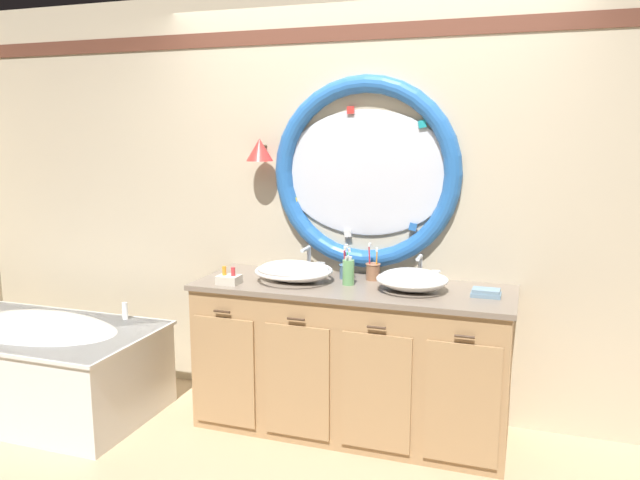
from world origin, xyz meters
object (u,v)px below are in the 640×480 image
sink_basin_left (294,271)px  sink_basin_right (412,280)px  folded_hand_towel (486,293)px  bathtub (40,361)px  soap_dispenser (348,272)px  toothbrush_holder_right (373,271)px  toothbrush_holder_left (347,270)px  toiletry_basket (229,279)px

sink_basin_left → sink_basin_right: bearing=0.0°
sink_basin_right → folded_hand_towel: bearing=2.5°
bathtub → sink_basin_right: size_ratio=3.69×
soap_dispenser → folded_hand_towel: (0.77, -0.01, -0.06)m
sink_basin_left → toothbrush_holder_right: (0.43, 0.19, -0.01)m
soap_dispenser → folded_hand_towel: 0.77m
sink_basin_left → soap_dispenser: bearing=4.7°
bathtub → toothbrush_holder_right: bearing=16.1°
bathtub → folded_hand_towel: 2.75m
toothbrush_holder_left → folded_hand_towel: 0.84m
toiletry_basket → toothbrush_holder_left: bearing=30.0°
toothbrush_holder_left → toothbrush_holder_right: size_ratio=0.93×
sink_basin_left → sink_basin_right: 0.70m
folded_hand_towel → sink_basin_left: bearing=-179.1°
sink_basin_left → toothbrush_holder_right: size_ratio=2.07×
toothbrush_holder_left → toiletry_basket: bearing=-150.0°
sink_basin_right → folded_hand_towel: size_ratio=2.54×
toothbrush_holder_left → toothbrush_holder_right: (0.16, 0.02, 0.00)m
bathtub → soap_dispenser: 2.03m
toothbrush_holder_left → toiletry_basket: 0.70m
sink_basin_left → toothbrush_holder_left: bearing=32.0°
sink_basin_left → toiletry_basket: (-0.33, -0.18, -0.03)m
sink_basin_right → toothbrush_holder_right: (-0.27, 0.19, -0.01)m
bathtub → toothbrush_holder_left: 2.01m
sink_basin_left → toothbrush_holder_right: toothbrush_holder_right is taller
folded_hand_towel → toiletry_basket: (-1.43, -0.20, 0.01)m
toothbrush_holder_right → folded_hand_towel: 0.69m
toothbrush_holder_left → toiletry_basket: size_ratio=1.64×
toothbrush_holder_left → folded_hand_towel: toothbrush_holder_left is taller
sink_basin_right → toothbrush_holder_left: size_ratio=1.92×
toothbrush_holder_left → folded_hand_towel: size_ratio=1.32×
sink_basin_left → toiletry_basket: sink_basin_left is taller
soap_dispenser → folded_hand_towel: size_ratio=1.12×
toothbrush_holder_left → bathtub: bearing=-163.1°
bathtub → toothbrush_holder_right: (1.99, 0.57, 0.60)m
toothbrush_holder_right → toothbrush_holder_left: bearing=-173.7°
toiletry_basket → soap_dispenser: bearing=17.4°
sink_basin_right → soap_dispenser: 0.37m
sink_basin_left → soap_dispenser: soap_dispenser is taller
sink_basin_right → toothbrush_holder_right: 0.33m
bathtub → sink_basin_right: (2.26, 0.39, 0.61)m
soap_dispenser → folded_hand_towel: soap_dispenser is taller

